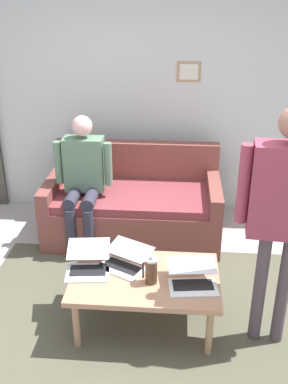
{
  "coord_description": "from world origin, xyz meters",
  "views": [
    {
      "loc": [
        -0.31,
        2.5,
        2.36
      ],
      "look_at": [
        -0.04,
        -0.84,
        0.8
      ],
      "focal_mm": 41.75,
      "sensor_mm": 36.0,
      "label": 1
    }
  ],
  "objects": [
    {
      "name": "person_standing",
      "position": [
        -0.99,
        -0.09,
        1.11
      ],
      "size": [
        0.6,
        0.23,
        1.73
      ],
      "color": "#4F4147",
      "rests_on": "ground_plane"
    },
    {
      "name": "couch",
      "position": [
        0.12,
        -1.55,
        0.31
      ],
      "size": [
        1.72,
        0.91,
        0.88
      ],
      "color": "brown",
      "rests_on": "ground_plane"
    },
    {
      "name": "laptop_center",
      "position": [
        -0.44,
        -0.1,
        0.48
      ],
      "size": [
        0.37,
        0.37,
        0.13
      ],
      "color": "silver",
      "rests_on": "coffee_table"
    },
    {
      "name": "laptop_right",
      "position": [
        0.33,
        -0.23,
        0.48
      ],
      "size": [
        0.35,
        0.41,
        0.15
      ],
      "color": "silver",
      "rests_on": "coffee_table"
    },
    {
      "name": "french_press",
      "position": [
        -0.15,
        -0.11,
        0.54
      ],
      "size": [
        0.11,
        0.09,
        0.23
      ],
      "color": "#4C3323",
      "rests_on": "coffee_table"
    },
    {
      "name": "person_seated",
      "position": [
        0.57,
        -1.33,
        0.73
      ],
      "size": [
        0.55,
        0.51,
        1.28
      ],
      "color": "#302E3D",
      "rests_on": "ground_plane"
    },
    {
      "name": "area_rug",
      "position": [
        -0.1,
        -0.08,
        0.0
      ],
      "size": [
        2.78,
        2.32,
        0.01
      ],
      "primitive_type": "cube",
      "color": "#52503F",
      "rests_on": "ground_plane"
    },
    {
      "name": "coffee_table",
      "position": [
        -0.1,
        -0.18,
        0.39
      ],
      "size": [
        1.07,
        0.69,
        0.44
      ],
      "color": "tan",
      "rests_on": "ground_plane"
    },
    {
      "name": "ground_plane",
      "position": [
        0.0,
        0.0,
        0.0
      ],
      "size": [
        7.68,
        7.68,
        0.0
      ],
      "primitive_type": "plane",
      "color": "#B1A7A4"
    },
    {
      "name": "laptop_left",
      "position": [
        0.06,
        -0.29,
        0.48
      ],
      "size": [
        0.45,
        0.44,
        0.13
      ],
      "color": "silver",
      "rests_on": "coffee_table"
    },
    {
      "name": "back_wall",
      "position": [
        -0.0,
        -2.2,
        1.35
      ],
      "size": [
        7.04,
        0.11,
        2.7
      ],
      "color": "silver",
      "rests_on": "ground_plane"
    }
  ]
}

